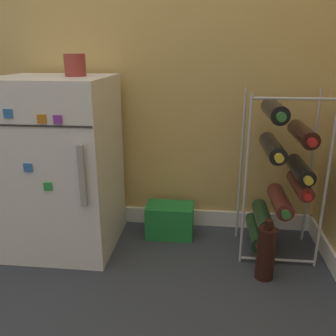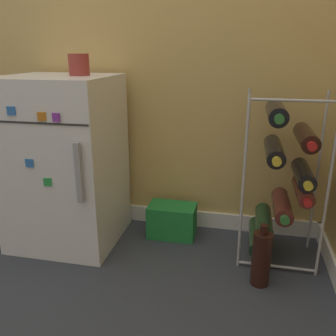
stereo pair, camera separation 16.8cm
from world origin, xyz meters
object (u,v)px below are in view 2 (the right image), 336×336
wine_rack (282,179)px  fridge_top_cup (79,65)px  soda_box (172,220)px  loose_bottle_floor (261,258)px  mini_fridge (65,162)px

wine_rack → fridge_top_cup: fridge_top_cup is taller
soda_box → loose_bottle_floor: (0.45, -0.33, 0.04)m
wine_rack → soda_box: 0.62m
mini_fridge → loose_bottle_floor: size_ratio=3.02×
mini_fridge → loose_bottle_floor: mini_fridge is taller
soda_box → fridge_top_cup: (-0.41, -0.11, 0.80)m
wine_rack → mini_fridge: bearing=-178.4°
mini_fridge → soda_box: (0.52, 0.13, -0.33)m
fridge_top_cup → wine_rack: bearing=0.7°
fridge_top_cup → loose_bottle_floor: fridge_top_cup is taller
loose_bottle_floor → fridge_top_cup: bearing=165.8°
mini_fridge → soda_box: size_ratio=3.39×
fridge_top_cup → loose_bottle_floor: bearing=-14.2°
soda_box → loose_bottle_floor: loose_bottle_floor is taller
mini_fridge → fridge_top_cup: size_ratio=8.67×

